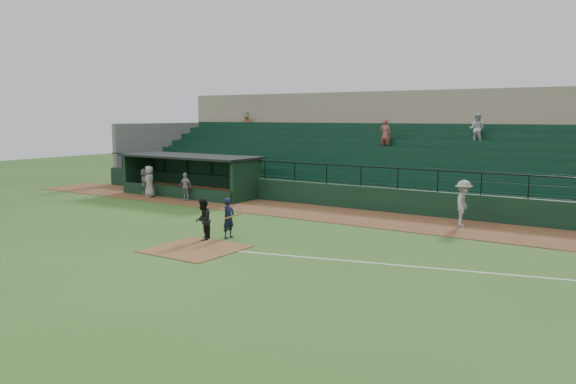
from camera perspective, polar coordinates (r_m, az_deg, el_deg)
The scene contains 12 objects.
ground at distance 21.46m, azimuth -7.42°, elevation -5.19°, with size 90.00×90.00×0.00m, color #315A1D.
warning_track at distance 27.87m, azimuth 3.41°, elevation -2.14°, with size 40.00×4.00×0.03m, color brown.
home_plate_dirt at distance 20.73m, azimuth -9.23°, elevation -5.64°, with size 3.00×3.00×0.03m, color brown.
foul_line at distance 18.54m, azimuth 14.41°, elevation -7.41°, with size 18.00×0.09×0.01m, color white.
stadium_structure at distance 35.13m, azimuth 10.38°, elevation 3.54°, with size 38.00×13.08×6.40m.
dugout at distance 34.73m, azimuth -9.31°, elevation 1.91°, with size 8.90×3.20×2.42m.
batter_at_plate at distance 22.27m, azimuth -5.96°, elevation -2.62°, with size 0.99×0.66×1.59m.
umpire at distance 21.98m, azimuth -8.53°, elevation -2.76°, with size 0.79×0.61×1.62m, color black.
runner at distance 25.50m, azimuth 17.16°, elevation -1.08°, with size 1.29×0.74×1.99m, color #A19B97.
dugout_player_a at distance 32.40m, azimuth -10.25°, elevation 0.55°, with size 0.92×0.38×1.56m, color #A59F9A.
dugout_player_b at distance 34.07m, azimuth -13.71°, elevation 1.02°, with size 0.89×0.58×1.83m, color gray.
dugout_player_c at distance 35.31m, azimuth -14.17°, elevation 1.02°, with size 1.46×0.46×1.57m, color gray.
Camera 1 is at (13.75, -15.78, 4.75)m, focal length 35.48 mm.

